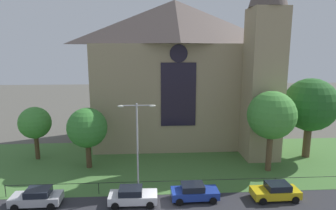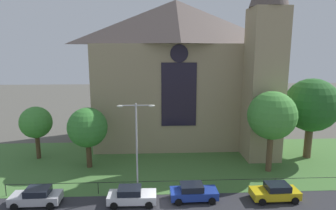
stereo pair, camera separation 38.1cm
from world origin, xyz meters
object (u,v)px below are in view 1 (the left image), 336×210
(tree_right_far, at_px, (310,105))
(tree_left_far, at_px, (35,123))
(parked_car_silver, at_px, (37,197))
(parked_car_yellow, at_px, (276,191))
(parked_car_blue, at_px, (194,192))
(parked_car_white, at_px, (133,196))
(tree_left_near, at_px, (87,128))
(streetlamp_near, at_px, (137,138))
(tree_right_near, at_px, (272,116))
(church_building, at_px, (180,71))

(tree_right_far, distance_m, tree_left_far, 33.52)
(parked_car_silver, bearing_deg, parked_car_yellow, 178.76)
(tree_right_far, relative_size, parked_car_silver, 2.34)
(parked_car_blue, bearing_deg, parked_car_white, -177.20)
(tree_left_near, relative_size, parked_car_yellow, 1.64)
(parked_car_silver, bearing_deg, tree_right_far, -162.08)
(parked_car_white, bearing_deg, streetlamp_near, 77.78)
(tree_left_far, height_order, tree_left_near, tree_left_near)
(tree_right_far, bearing_deg, tree_right_near, -149.24)
(tree_left_near, height_order, parked_car_white, tree_left_near)
(church_building, height_order, parked_car_yellow, church_building)
(tree_left_far, xyz_separation_m, parked_car_white, (12.31, -11.48, -3.79))
(church_building, bearing_deg, tree_left_near, -140.48)
(tree_right_far, relative_size, parked_car_white, 2.34)
(tree_left_far, relative_size, streetlamp_near, 0.75)
(tree_right_near, xyz_separation_m, tree_right_far, (6.42, 3.82, 0.34))
(church_building, distance_m, parked_car_blue, 19.85)
(tree_right_near, bearing_deg, parked_car_white, -156.77)
(parked_car_white, bearing_deg, tree_right_far, 26.32)
(tree_right_far, bearing_deg, parked_car_blue, -148.06)
(tree_left_near, relative_size, streetlamp_near, 0.80)
(parked_car_silver, height_order, parked_car_blue, same)
(tree_left_far, bearing_deg, parked_car_yellow, -24.47)
(tree_right_far, bearing_deg, parked_car_yellow, -129.47)
(parked_car_silver, relative_size, parked_car_blue, 1.00)
(tree_right_near, bearing_deg, church_building, 127.33)
(tree_right_near, relative_size, tree_left_near, 1.29)
(tree_left_near, height_order, streetlamp_near, streetlamp_near)
(tree_right_far, relative_size, tree_left_far, 1.52)
(tree_right_far, relative_size, streetlamp_near, 1.15)
(tree_right_near, distance_m, tree_left_far, 27.55)
(tree_left_far, bearing_deg, tree_right_far, -2.32)
(parked_car_silver, xyz_separation_m, parked_car_white, (8.24, -0.26, 0.00))
(tree_left_far, xyz_separation_m, parked_car_silver, (4.07, -11.22, -3.79))
(tree_right_near, distance_m, parked_car_silver, 24.35)
(parked_car_yellow, bearing_deg, tree_right_near, -107.62)
(tree_left_far, distance_m, parked_car_blue, 21.31)
(tree_right_far, xyz_separation_m, parked_car_white, (-21.11, -10.13, -5.87))
(church_building, height_order, parked_car_silver, church_building)
(tree_right_near, bearing_deg, parked_car_blue, -147.25)
(church_building, xyz_separation_m, parked_car_silver, (-14.18, -17.51, -9.53))
(tree_right_far, bearing_deg, parked_car_white, -154.38)
(tree_right_near, xyz_separation_m, parked_car_silver, (-22.93, -6.04, -5.53))
(tree_left_near, bearing_deg, tree_right_far, 3.75)
(streetlamp_near, height_order, parked_car_yellow, streetlamp_near)
(tree_left_near, distance_m, parked_car_silver, 9.44)
(parked_car_blue, bearing_deg, church_building, 87.34)
(church_building, relative_size, parked_car_white, 6.16)
(church_building, relative_size, tree_left_near, 3.75)
(church_building, height_order, parked_car_white, church_building)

